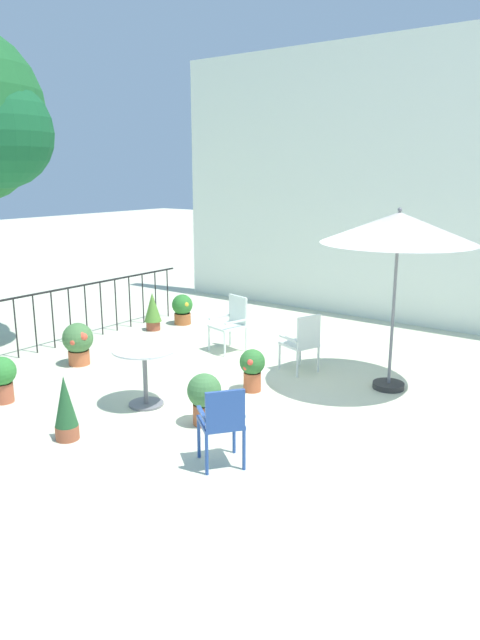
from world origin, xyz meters
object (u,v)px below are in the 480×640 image
Objects in this scene: patio_chair_1 at (232,320)px; patio_chair_3 at (222,420)px; potted_plant_5 at (2,376)px; cafe_table_0 at (145,366)px; potted_plant_2 at (65,408)px; patio_umbrella_0 at (399,229)px; potted_plant_7 at (182,308)px; patio_chair_2 at (303,340)px; potted_plant_0 at (153,310)px; potted_plant_3 at (252,367)px; potted_plant_1 at (78,342)px; potted_plant_6 at (204,395)px.

patio_chair_1 is 1.06× the size of patio_chair_3.
cafe_table_0 is at bearing 33.33° from potted_plant_5.
cafe_table_0 is 1.27m from potted_plant_2.
patio_umbrella_0 is 5.22m from potted_plant_7.
patio_chair_2 is at bearing 105.64° from patio_chair_3.
potted_plant_0 reaches higher than potted_plant_5.
patio_umbrella_0 reaches higher than potted_plant_3.
potted_plant_2 is (2.60, -4.02, -0.02)m from potted_plant_0.
cafe_table_0 is 2.14m from potted_plant_1.
patio_umbrella_0 reaches higher than potted_plant_5.
cafe_table_0 is 1.50m from potted_plant_3.
potted_plant_2 reaches higher than potted_plant_1.
patio_chair_1 is (-0.58, 2.62, -0.02)m from cafe_table_0.
cafe_table_0 reaches higher than potted_plant_0.
potted_plant_0 is at bearing 104.74° from potted_plant_5.
patio_chair_2 is at bearing 81.71° from potted_plant_3.
patio_umbrella_0 is 4.77m from potted_plant_2.
patio_umbrella_0 is at bearing -2.88° from patio_chair_1.
patio_chair_3 is 1.46× the size of potted_plant_7.
potted_plant_0 is at bearing -102.34° from potted_plant_7.
patio_chair_2 reaches higher than potted_plant_5.
potted_plant_0 is at bearing 142.39° from potted_plant_6.
potted_plant_6 is (-1.31, -2.48, -1.87)m from patio_umbrella_0.
patio_chair_2 is at bearing 74.81° from potted_plant_2.
patio_umbrella_0 reaches higher than potted_plant_6.
patio_chair_3 is at bearing -74.36° from patio_chair_2.
patio_chair_2 is 1.19× the size of potted_plant_2.
potted_plant_5 is (-3.43, -0.34, -0.16)m from patio_chair_3.
patio_umbrella_0 is at bearing 23.65° from potted_plant_1.
patio_umbrella_0 is at bearing -11.55° from potted_plant_7.
potted_plant_0 reaches higher than potted_plant_3.
patio_chair_3 is at bearing -98.48° from patio_umbrella_0.
potted_plant_5 is 2.79m from potted_plant_6.
patio_chair_3 reaches higher than potted_plant_2.
potted_plant_2 reaches higher than potted_plant_0.
patio_umbrella_0 is at bearing 58.28° from potted_plant_2.
cafe_table_0 is at bearing -112.68° from patio_chair_2.
potted_plant_6 is (0.99, 1.25, -0.01)m from potted_plant_2.
potted_plant_0 is (-2.60, 2.77, -0.15)m from cafe_table_0.
patio_umbrella_0 is at bearing 39.56° from potted_plant_3.
potted_plant_2 is at bearing -163.45° from patio_chair_3.
potted_plant_0 is at bearing 103.83° from potted_plant_1.
patio_chair_3 reaches higher than potted_plant_6.
patio_chair_1 is 1.55× the size of potted_plant_7.
cafe_table_0 is 1.08× the size of potted_plant_2.
patio_chair_3 is 1.38× the size of potted_plant_6.
potted_plant_1 is 2.91m from potted_plant_7.
patio_chair_1 is at bearing 135.51° from potted_plant_3.
potted_plant_3 is (2.88, 0.68, -0.03)m from potted_plant_1.
potted_plant_1 is at bearing 105.98° from potted_plant_5.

